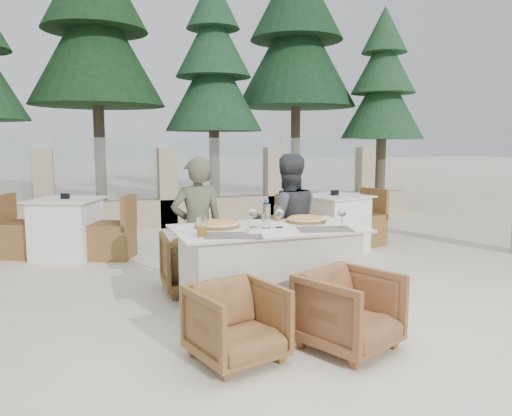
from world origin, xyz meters
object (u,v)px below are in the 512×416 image
object	(u,v)px
wine_glass_centre	(253,217)
diner_right	(288,224)
diner_left	(197,229)
bg_table_a	(67,228)
water_bottle	(266,214)
beer_glass_left	(202,227)
pizza_left	(217,224)
beer_glass_right	(278,213)
wine_glass_near	(279,217)
armchair_near_right	(349,311)
armchair_far_right	(272,258)
wine_glass_corner	(342,217)
pizza_right	(306,220)
armchair_near_left	(237,323)
bg_table_b	(334,223)
dining_table	(268,271)
olive_dish	(253,230)
armchair_far_left	(195,262)

from	to	relation	value
wine_glass_centre	diner_right	distance (m)	0.77
diner_left	bg_table_a	distance (m)	2.61
water_bottle	beer_glass_left	size ratio (longest dim) A/B	1.56
pizza_left	wine_glass_centre	bearing A→B (deg)	-22.72
beer_glass_right	bg_table_a	bearing A→B (deg)	126.29
beer_glass_right	diner_right	xyz separation A→B (m)	(0.20, 0.23, -0.15)
wine_glass_near	armchair_near_right	bearing A→B (deg)	-76.42
beer_glass_right	bg_table_a	world-z (taller)	beer_glass_right
wine_glass_near	armchair_far_right	xyz separation A→B (m)	(0.24, 0.78, -0.54)
wine_glass_corner	armchair_near_right	world-z (taller)	wine_glass_corner
pizza_right	beer_glass_right	distance (m)	0.28
wine_glass_near	diner_left	world-z (taller)	diner_left
armchair_near_left	pizza_right	bearing A→B (deg)	29.13
pizza_right	bg_table_b	bearing A→B (deg)	55.36
pizza_right	bg_table_a	distance (m)	3.51
dining_table	olive_dish	distance (m)	0.50
armchair_near_left	diner_left	size ratio (longest dim) A/B	0.43
water_bottle	wine_glass_corner	xyz separation A→B (m)	(0.62, -0.19, -0.03)
pizza_left	beer_glass_left	size ratio (longest dim) A/B	2.44
olive_dish	armchair_far_left	world-z (taller)	olive_dish
pizza_right	wine_glass_centre	world-z (taller)	wine_glass_centre
olive_dish	armchair_far_left	size ratio (longest dim) A/B	0.17
pizza_right	beer_glass_right	world-z (taller)	beer_glass_right
beer_glass_left	olive_dish	world-z (taller)	beer_glass_left
armchair_far_left	pizza_right	bearing A→B (deg)	141.68
diner_left	bg_table_b	bearing A→B (deg)	-146.79
pizza_right	olive_dish	size ratio (longest dim) A/B	3.28
wine_glass_corner	beer_glass_left	world-z (taller)	wine_glass_corner
wine_glass_near	bg_table_b	world-z (taller)	wine_glass_near
pizza_left	water_bottle	world-z (taller)	water_bottle
wine_glass_near	beer_glass_left	world-z (taller)	wine_glass_near
bg_table_b	wine_glass_centre	bearing A→B (deg)	-149.44
wine_glass_near	diner_left	size ratio (longest dim) A/B	0.13
bg_table_b	olive_dish	bearing A→B (deg)	-147.68
beer_glass_right	armchair_far_right	bearing A→B (deg)	75.68
bg_table_a	bg_table_b	world-z (taller)	same
pizza_left	diner_right	world-z (taller)	diner_right
pizza_left	beer_glass_right	xyz separation A→B (m)	(0.63, 0.17, 0.04)
olive_dish	armchair_near_left	bearing A→B (deg)	-118.37
beer_glass_left	wine_glass_corner	bearing A→B (deg)	0.26
armchair_near_left	diner_left	distance (m)	1.48
armchair_far_left	armchair_far_right	bearing A→B (deg)	170.18
diner_right	beer_glass_left	bearing A→B (deg)	44.30
olive_dish	bg_table_b	bearing A→B (deg)	49.26
wine_glass_corner	diner_right	size ratio (longest dim) A/B	0.13
water_bottle	beer_glass_left	bearing A→B (deg)	-161.97
armchair_far_left	diner_left	distance (m)	0.48
dining_table	olive_dish	size ratio (longest dim) A/B	14.55
armchair_near_right	armchair_far_left	bearing A→B (deg)	88.04
pizza_right	armchair_far_right	distance (m)	0.76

